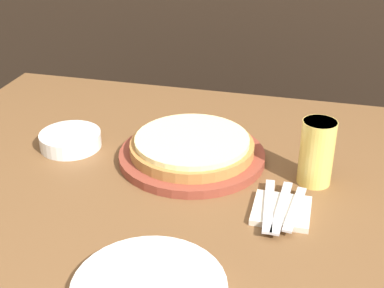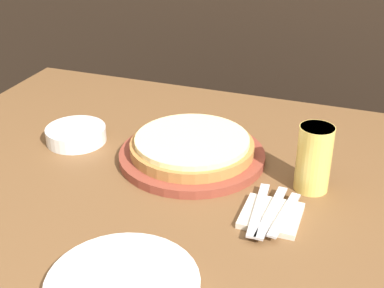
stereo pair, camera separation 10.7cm
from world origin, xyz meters
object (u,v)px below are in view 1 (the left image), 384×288
(beer_glass, at_px, (317,150))
(fork, at_px, (269,205))
(side_bowl, at_px, (70,140))
(dinner_knife, at_px, (282,207))
(pizza_on_board, at_px, (192,150))
(spoon, at_px, (295,209))

(beer_glass, height_order, fork, beer_glass)
(fork, bearing_deg, side_bowl, 162.84)
(dinner_knife, bearing_deg, pizza_on_board, 143.62)
(pizza_on_board, distance_m, fork, 0.25)
(side_bowl, xyz_separation_m, spoon, (0.54, -0.15, -0.00))
(side_bowl, bearing_deg, fork, -17.16)
(fork, bearing_deg, spoon, 0.00)
(fork, xyz_separation_m, dinner_knife, (0.02, 0.00, 0.00))
(beer_glass, distance_m, fork, 0.17)
(dinner_knife, relative_size, spoon, 1.17)
(pizza_on_board, bearing_deg, side_bowl, -177.97)
(side_bowl, distance_m, spoon, 0.56)
(dinner_knife, distance_m, spoon, 0.03)
(fork, relative_size, spoon, 1.17)
(pizza_on_board, relative_size, side_bowl, 2.30)
(dinner_knife, xyz_separation_m, spoon, (0.03, 0.00, 0.00))
(pizza_on_board, bearing_deg, fork, -39.74)
(fork, height_order, dinner_knife, same)
(beer_glass, height_order, dinner_knife, beer_glass)
(side_bowl, bearing_deg, beer_glass, -1.89)
(pizza_on_board, relative_size, spoon, 2.16)
(dinner_knife, height_order, spoon, same)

